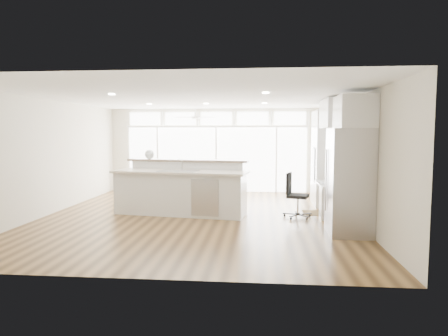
{
  "coord_description": "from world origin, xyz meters",
  "views": [
    {
      "loc": [
        1.45,
        -8.96,
        1.91
      ],
      "look_at": [
        0.56,
        0.6,
        1.07
      ],
      "focal_mm": 32.0,
      "sensor_mm": 36.0,
      "label": 1
    }
  ],
  "objects": [
    {
      "name": "recessed_lights",
      "position": [
        0.0,
        0.2,
        2.68
      ],
      "size": [
        3.4,
        3.0,
        0.02
      ],
      "primitive_type": "cube",
      "color": "beige",
      "rests_on": "ceiling"
    },
    {
      "name": "wall_front",
      "position": [
        0.0,
        -4.0,
        1.35
      ],
      "size": [
        7.0,
        0.04,
        2.7
      ],
      "primitive_type": "cube",
      "color": "beige",
      "rests_on": "floor"
    },
    {
      "name": "upper_cabinets",
      "position": [
        3.17,
        0.3,
        2.35
      ],
      "size": [
        0.64,
        1.3,
        0.64
      ],
      "primitive_type": "cube",
      "color": "white",
      "rests_on": "wall_right"
    },
    {
      "name": "oven_cabinet",
      "position": [
        3.17,
        1.8,
        1.25
      ],
      "size": [
        0.64,
        1.2,
        2.5
      ],
      "primitive_type": "cube",
      "color": "white",
      "rests_on": "floor"
    },
    {
      "name": "wall_right",
      "position": [
        3.5,
        0.0,
        1.35
      ],
      "size": [
        0.04,
        8.0,
        2.7
      ],
      "primitive_type": "cube",
      "color": "beige",
      "rests_on": "floor"
    },
    {
      "name": "office_chair",
      "position": [
        2.29,
        0.06,
        0.5
      ],
      "size": [
        0.64,
        0.61,
        1.01
      ],
      "primitive_type": "cube",
      "rotation": [
        0.0,
        0.0,
        -0.28
      ],
      "color": "black",
      "rests_on": "floor"
    },
    {
      "name": "glass_wall",
      "position": [
        0.0,
        3.94,
        1.05
      ],
      "size": [
        5.8,
        0.06,
        2.08
      ],
      "primitive_type": "cube",
      "color": "white",
      "rests_on": "wall_back"
    },
    {
      "name": "desk_nook",
      "position": [
        3.13,
        0.3,
        0.38
      ],
      "size": [
        0.72,
        1.3,
        0.76
      ],
      "primitive_type": "cube",
      "color": "white",
      "rests_on": "floor"
    },
    {
      "name": "rug",
      "position": [
        2.93,
        0.65,
        0.01
      ],
      "size": [
        0.91,
        0.68,
        0.01
      ],
      "primitive_type": "cube",
      "rotation": [
        0.0,
        0.0,
        0.04
      ],
      "color": "#31220F",
      "rests_on": "floor"
    },
    {
      "name": "monitor",
      "position": [
        3.05,
        0.3,
        0.97
      ],
      "size": [
        0.09,
        0.51,
        0.42
      ],
      "primitive_type": "cube",
      "rotation": [
        0.0,
        0.0,
        -0.01
      ],
      "color": "black",
      "rests_on": "desk_nook"
    },
    {
      "name": "transom_row",
      "position": [
        0.0,
        3.94,
        2.38
      ],
      "size": [
        5.9,
        0.06,
        0.4
      ],
      "primitive_type": "cube",
      "color": "white",
      "rests_on": "wall_back"
    },
    {
      "name": "wall_left",
      "position": [
        -3.5,
        0.0,
        1.35
      ],
      "size": [
        0.04,
        8.0,
        2.7
      ],
      "primitive_type": "cube",
      "color": "beige",
      "rests_on": "floor"
    },
    {
      "name": "potted_plant",
      "position": [
        3.17,
        1.8,
        2.61
      ],
      "size": [
        0.28,
        0.31,
        0.22
      ],
      "primitive_type": "imported",
      "rotation": [
        0.0,
        0.0,
        0.13
      ],
      "color": "#274E21",
      "rests_on": "oven_cabinet"
    },
    {
      "name": "wall_back",
      "position": [
        0.0,
        4.0,
        1.35
      ],
      "size": [
        7.0,
        0.04,
        2.7
      ],
      "primitive_type": "cube",
      "color": "beige",
      "rests_on": "floor"
    },
    {
      "name": "desk_window",
      "position": [
        3.46,
        0.3,
        1.55
      ],
      "size": [
        0.04,
        0.85,
        0.85
      ],
      "primitive_type": "cube",
      "color": "white",
      "rests_on": "wall_right"
    },
    {
      "name": "ceiling_fan",
      "position": [
        -0.5,
        2.8,
        2.48
      ],
      "size": [
        1.16,
        1.16,
        0.32
      ],
      "primitive_type": "cube",
      "color": "white",
      "rests_on": "ceiling"
    },
    {
      "name": "framed_photos",
      "position": [
        3.46,
        0.92,
        1.4
      ],
      "size": [
        0.06,
        0.22,
        0.8
      ],
      "primitive_type": "cube",
      "color": "black",
      "rests_on": "wall_right"
    },
    {
      "name": "refrigerator",
      "position": [
        3.11,
        -1.35,
        1.0
      ],
      "size": [
        0.76,
        0.9,
        2.0
      ],
      "primitive_type": "cube",
      "color": "#A7A6AB",
      "rests_on": "floor"
    },
    {
      "name": "keyboard",
      "position": [
        2.88,
        0.3,
        0.77
      ],
      "size": [
        0.18,
        0.35,
        0.02
      ],
      "primitive_type": "cube",
      "rotation": [
        0.0,
        0.0,
        -0.16
      ],
      "color": "silver",
      "rests_on": "desk_nook"
    },
    {
      "name": "fishbowl",
      "position": [
        -1.31,
        0.73,
        1.38
      ],
      "size": [
        0.29,
        0.29,
        0.24
      ],
      "primitive_type": "sphere",
      "rotation": [
        0.0,
        0.0,
        -0.25
      ],
      "color": "silver",
      "rests_on": "kitchen_island"
    },
    {
      "name": "ceiling",
      "position": [
        0.0,
        0.0,
        2.7
      ],
      "size": [
        7.0,
        8.0,
        0.02
      ],
      "primitive_type": "cube",
      "color": "white",
      "rests_on": "wall_back"
    },
    {
      "name": "fridge_cabinet",
      "position": [
        3.17,
        -1.35,
        2.3
      ],
      "size": [
        0.64,
        0.9,
        0.6
      ],
      "primitive_type": "cube",
      "color": "white",
      "rests_on": "wall_right"
    },
    {
      "name": "floor",
      "position": [
        0.0,
        0.0,
        -0.01
      ],
      "size": [
        7.0,
        8.0,
        0.02
      ],
      "primitive_type": "cube",
      "color": "#472E15",
      "rests_on": "ground"
    },
    {
      "name": "kitchen_island",
      "position": [
        -0.43,
        0.2,
        0.63
      ],
      "size": [
        3.32,
        1.65,
        1.26
      ],
      "primitive_type": "cube",
      "rotation": [
        0.0,
        0.0,
        -0.15
      ],
      "color": "white",
      "rests_on": "floor"
    }
  ]
}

